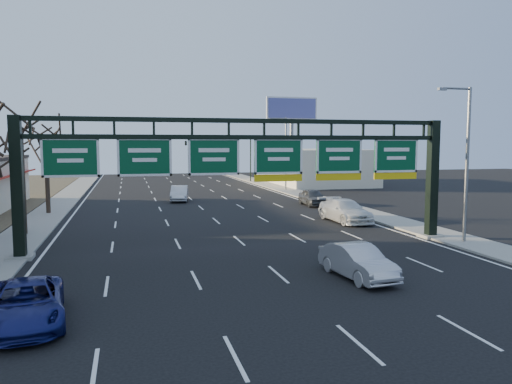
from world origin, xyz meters
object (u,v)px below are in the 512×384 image
object	(u,v)px
sign_gantry	(249,165)
car_white_wagon	(345,211)
car_silver_sedan	(357,261)
car_blue_suv	(26,304)

from	to	relation	value
sign_gantry	car_white_wagon	world-z (taller)	sign_gantry
car_silver_sedan	car_blue_suv	bearing A→B (deg)	-175.23
sign_gantry	car_silver_sedan	bearing A→B (deg)	-68.21
car_silver_sedan	car_white_wagon	bearing A→B (deg)	61.19
sign_gantry	car_silver_sedan	world-z (taller)	sign_gantry
car_blue_suv	car_white_wagon	bearing A→B (deg)	34.81
car_silver_sedan	car_white_wagon	size ratio (longest dim) A/B	0.78
sign_gantry	car_silver_sedan	distance (m)	8.92
car_blue_suv	sign_gantry	bearing A→B (deg)	37.93
car_blue_suv	car_silver_sedan	world-z (taller)	car_silver_sedan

